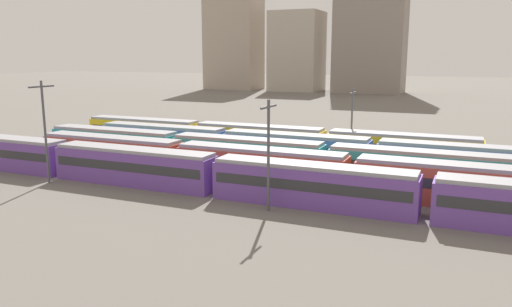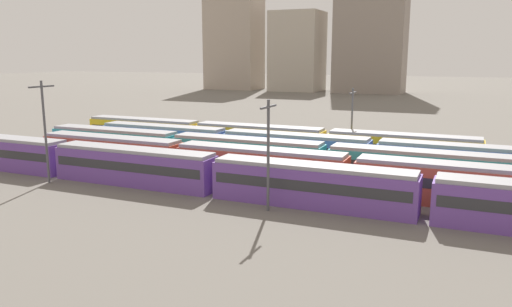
{
  "view_description": "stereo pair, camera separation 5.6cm",
  "coord_description": "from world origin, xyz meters",
  "px_view_note": "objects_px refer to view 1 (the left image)",
  "views": [
    {
      "loc": [
        39.09,
        -40.18,
        12.83
      ],
      "look_at": [
        17.04,
        10.4,
        2.04
      ],
      "focal_mm": 34.79,
      "sensor_mm": 36.0,
      "label": 1
    },
    {
      "loc": [
        39.14,
        -40.16,
        12.83
      ],
      "look_at": [
        17.04,
        10.4,
        2.04
      ],
      "focal_mm": 34.79,
      "sensor_mm": 36.0,
      "label": 2
    }
  ],
  "objects_px": {
    "train_track_2": "(327,161)",
    "train_track_4": "(259,139)",
    "train_track_0": "(216,175)",
    "catenary_pole_0": "(45,127)",
    "train_track_3": "(464,162)",
    "catenary_pole_2": "(268,150)",
    "train_track_1": "(352,174)",
    "catenary_pole_3": "(352,118)"
  },
  "relations": [
    {
      "from": "train_track_3",
      "to": "train_track_0",
      "type": "bearing_deg",
      "value": -143.88
    },
    {
      "from": "train_track_3",
      "to": "catenary_pole_2",
      "type": "height_order",
      "value": "catenary_pole_2"
    },
    {
      "from": "train_track_4",
      "to": "catenary_pole_0",
      "type": "relative_size",
      "value": 5.31
    },
    {
      "from": "catenary_pole_3",
      "to": "train_track_3",
      "type": "bearing_deg",
      "value": -30.44
    },
    {
      "from": "catenary_pole_2",
      "to": "train_track_4",
      "type": "bearing_deg",
      "value": 114.97
    },
    {
      "from": "train_track_4",
      "to": "catenary_pole_3",
      "type": "relative_size",
      "value": 6.3
    },
    {
      "from": "train_track_3",
      "to": "catenary_pole_0",
      "type": "xyz_separation_m",
      "value": [
        -39.31,
        -18.68,
        3.9
      ]
    },
    {
      "from": "train_track_3",
      "to": "catenary_pole_2",
      "type": "bearing_deg",
      "value": -128.9
    },
    {
      "from": "train_track_2",
      "to": "catenary_pole_0",
      "type": "relative_size",
      "value": 7.11
    },
    {
      "from": "train_track_1",
      "to": "train_track_3",
      "type": "distance_m",
      "value": 14.16
    },
    {
      "from": "train_track_2",
      "to": "catenary_pole_3",
      "type": "xyz_separation_m",
      "value": [
        -0.46,
        13.41,
        3.06
      ]
    },
    {
      "from": "catenary_pole_3",
      "to": "train_track_1",
      "type": "bearing_deg",
      "value": -76.84
    },
    {
      "from": "train_track_1",
      "to": "train_track_2",
      "type": "relative_size",
      "value": 1.0
    },
    {
      "from": "train_track_1",
      "to": "catenary_pole_2",
      "type": "xyz_separation_m",
      "value": [
        -5.27,
        -8.05,
        3.35
      ]
    },
    {
      "from": "train_track_0",
      "to": "train_track_4",
      "type": "distance_m",
      "value": 21.28
    },
    {
      "from": "catenary_pole_2",
      "to": "train_track_0",
      "type": "bearing_deg",
      "value": 156.33
    },
    {
      "from": "train_track_1",
      "to": "catenary_pole_2",
      "type": "height_order",
      "value": "catenary_pole_2"
    },
    {
      "from": "train_track_1",
      "to": "train_track_3",
      "type": "xyz_separation_m",
      "value": [
        9.61,
        10.4,
        0.0
      ]
    },
    {
      "from": "catenary_pole_0",
      "to": "catenary_pole_3",
      "type": "distance_m",
      "value": 36.95
    },
    {
      "from": "train_track_0",
      "to": "train_track_3",
      "type": "xyz_separation_m",
      "value": [
        21.38,
        15.6,
        0.0
      ]
    },
    {
      "from": "train_track_0",
      "to": "catenary_pole_3",
      "type": "height_order",
      "value": "catenary_pole_3"
    },
    {
      "from": "train_track_4",
      "to": "catenary_pole_3",
      "type": "height_order",
      "value": "catenary_pole_3"
    },
    {
      "from": "train_track_2",
      "to": "catenary_pole_2",
      "type": "height_order",
      "value": "catenary_pole_2"
    },
    {
      "from": "train_track_3",
      "to": "train_track_2",
      "type": "bearing_deg",
      "value": -158.94
    },
    {
      "from": "train_track_0",
      "to": "catenary_pole_3",
      "type": "xyz_separation_m",
      "value": [
        7.41,
        23.81,
        3.06
      ]
    },
    {
      "from": "train_track_1",
      "to": "train_track_4",
      "type": "bearing_deg",
      "value": 136.22
    },
    {
      "from": "catenary_pole_0",
      "to": "catenary_pole_2",
      "type": "height_order",
      "value": "catenary_pole_0"
    },
    {
      "from": "train_track_0",
      "to": "train_track_1",
      "type": "relative_size",
      "value": 1.0
    },
    {
      "from": "train_track_0",
      "to": "catenary_pole_0",
      "type": "distance_m",
      "value": 18.6
    },
    {
      "from": "train_track_0",
      "to": "catenary_pole_2",
      "type": "distance_m",
      "value": 7.84
    },
    {
      "from": "train_track_4",
      "to": "catenary_pole_0",
      "type": "bearing_deg",
      "value": -119.32
    },
    {
      "from": "train_track_3",
      "to": "catenary_pole_3",
      "type": "height_order",
      "value": "catenary_pole_3"
    },
    {
      "from": "train_track_0",
      "to": "train_track_2",
      "type": "distance_m",
      "value": 13.05
    },
    {
      "from": "train_track_4",
      "to": "train_track_2",
      "type": "bearing_deg",
      "value": -40.0
    },
    {
      "from": "train_track_2",
      "to": "train_track_4",
      "type": "relative_size",
      "value": 1.34
    },
    {
      "from": "train_track_2",
      "to": "catenary_pole_0",
      "type": "distance_m",
      "value": 29.37
    },
    {
      "from": "train_track_0",
      "to": "catenary_pole_0",
      "type": "bearing_deg",
      "value": -170.26
    },
    {
      "from": "train_track_0",
      "to": "train_track_3",
      "type": "relative_size",
      "value": 0.8
    },
    {
      "from": "train_track_4",
      "to": "catenary_pole_2",
      "type": "relative_size",
      "value": 5.92
    },
    {
      "from": "train_track_2",
      "to": "catenary_pole_2",
      "type": "distance_m",
      "value": 13.73
    },
    {
      "from": "train_track_0",
      "to": "train_track_4",
      "type": "height_order",
      "value": "same"
    },
    {
      "from": "catenary_pole_2",
      "to": "train_track_2",
      "type": "bearing_deg",
      "value": 84.03
    }
  ]
}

